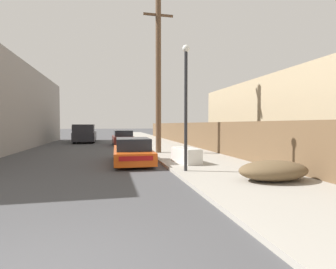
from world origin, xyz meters
The scene contains 10 objects.
sidewalk_curb centered at (5.30, 23.50, 0.06)m, with size 4.20×63.00×0.12m, color #9E998E.
discarded_fridge centered at (4.24, 8.39, 0.45)m, with size 1.02×1.83×0.68m.
parked_sports_car_red centered at (1.94, 9.58, 0.55)m, with size 1.81×4.63×1.20m.
car_parked_mid centered at (2.00, 20.54, 0.61)m, with size 1.87×4.10×1.31m.
pickup_truck centered at (-1.63, 24.81, 0.91)m, with size 2.16×5.88×1.83m.
utility_pole centered at (3.78, 12.84, 4.81)m, with size 1.80×0.33×9.20m.
street_lamp centered at (3.64, 6.39, 2.80)m, with size 0.26×0.26×4.61m.
brush_pile centered at (5.79, 4.20, 0.43)m, with size 2.23×1.35×0.61m.
wooden_fence centered at (7.25, 18.21, 1.05)m, with size 0.08×36.44×1.86m, color brown.
building_right_house centered at (12.36, 10.28, 2.29)m, with size 6.00×17.25×4.57m, color tan.
Camera 1 is at (0.93, -2.87, 1.84)m, focal length 28.00 mm.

